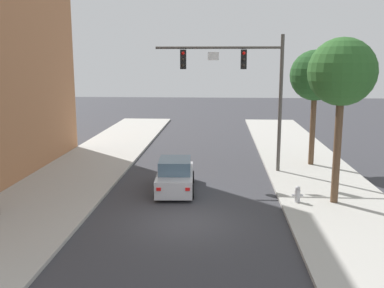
{
  "coord_description": "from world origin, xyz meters",
  "views": [
    {
      "loc": [
        1.3,
        -16.18,
        6.22
      ],
      "look_at": [
        -0.13,
        5.97,
        2.0
      ],
      "focal_mm": 40.75,
      "sensor_mm": 36.0,
      "label": 1
    }
  ],
  "objects_px": {
    "fire_hydrant": "(297,194)",
    "street_tree_second": "(315,76)",
    "car_lead_silver": "(175,176)",
    "street_tree_nearest": "(342,73)",
    "traffic_signal_mast": "(245,77)"
  },
  "relations": [
    {
      "from": "fire_hydrant",
      "to": "street_tree_second",
      "type": "xyz_separation_m",
      "value": [
        2.04,
        7.28,
        4.87
      ]
    },
    {
      "from": "car_lead_silver",
      "to": "street_tree_second",
      "type": "relative_size",
      "value": 0.64
    },
    {
      "from": "street_tree_nearest",
      "to": "street_tree_second",
      "type": "relative_size",
      "value": 1.05
    },
    {
      "from": "street_tree_nearest",
      "to": "street_tree_second",
      "type": "height_order",
      "value": "street_tree_nearest"
    },
    {
      "from": "car_lead_silver",
      "to": "fire_hydrant",
      "type": "relative_size",
      "value": 6.01
    },
    {
      "from": "fire_hydrant",
      "to": "car_lead_silver",
      "type": "bearing_deg",
      "value": 161.58
    },
    {
      "from": "street_tree_second",
      "to": "traffic_signal_mast",
      "type": "bearing_deg",
      "value": -157.5
    },
    {
      "from": "traffic_signal_mast",
      "to": "street_tree_nearest",
      "type": "relative_size",
      "value": 1.06
    },
    {
      "from": "car_lead_silver",
      "to": "street_tree_nearest",
      "type": "distance_m",
      "value": 8.93
    },
    {
      "from": "traffic_signal_mast",
      "to": "car_lead_silver",
      "type": "relative_size",
      "value": 1.73
    },
    {
      "from": "traffic_signal_mast",
      "to": "fire_hydrant",
      "type": "distance_m",
      "value": 7.68
    },
    {
      "from": "traffic_signal_mast",
      "to": "street_tree_second",
      "type": "height_order",
      "value": "traffic_signal_mast"
    },
    {
      "from": "traffic_signal_mast",
      "to": "car_lead_silver",
      "type": "height_order",
      "value": "traffic_signal_mast"
    },
    {
      "from": "fire_hydrant",
      "to": "street_tree_nearest",
      "type": "xyz_separation_m",
      "value": [
        1.61,
        0.08,
        5.22
      ]
    },
    {
      "from": "street_tree_nearest",
      "to": "car_lead_silver",
      "type": "bearing_deg",
      "value": 166.13
    }
  ]
}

